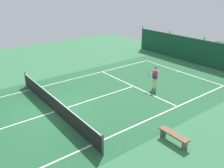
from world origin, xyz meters
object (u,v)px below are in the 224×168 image
object	(u,v)px
parked_car	(218,51)
courtside_bench	(174,136)
tennis_player	(155,76)
tennis_net	(54,104)
tennis_ball_near_player	(148,81)

from	to	relation	value
parked_car	courtside_bench	xyz separation A→B (m)	(6.32, -14.78, -0.46)
courtside_bench	tennis_player	bearing A→B (deg)	141.19
tennis_net	tennis_ball_near_player	xyz separation A→B (m)	(-0.09, 8.10, -0.48)
parked_car	tennis_ball_near_player	bearing A→B (deg)	87.09
tennis_net	tennis_ball_near_player	bearing A→B (deg)	90.62
tennis_net	courtside_bench	distance (m)	7.11
tennis_player	courtside_bench	distance (m)	6.61
tennis_player	courtside_bench	world-z (taller)	tennis_player
tennis_player	parked_car	bearing A→B (deg)	-88.72
tennis_net	courtside_bench	world-z (taller)	tennis_net
tennis_player	tennis_ball_near_player	world-z (taller)	tennis_player
tennis_net	tennis_player	size ratio (longest dim) A/B	6.17
tennis_player	tennis_ball_near_player	size ratio (longest dim) A/B	24.85
tennis_net	parked_car	bearing A→B (deg)	90.03
courtside_bench	tennis_ball_near_player	bearing A→B (deg)	143.01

